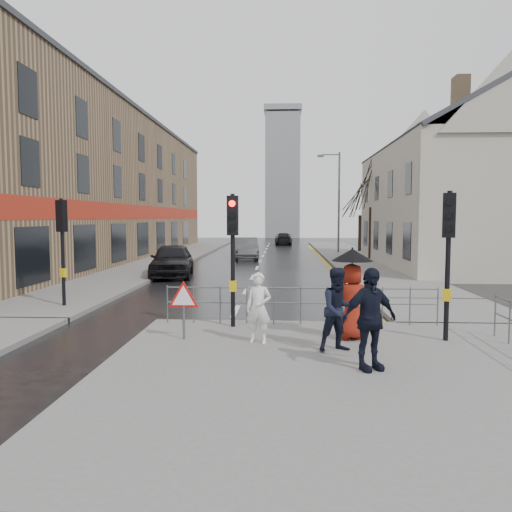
# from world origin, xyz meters

# --- Properties ---
(ground) EXTENTS (120.00, 120.00, 0.00)m
(ground) POSITION_xyz_m (0.00, 0.00, 0.00)
(ground) COLOR black
(ground) RESTS_ON ground
(near_pavement) EXTENTS (10.00, 9.00, 0.14)m
(near_pavement) POSITION_xyz_m (3.00, -3.50, 0.07)
(near_pavement) COLOR #605E5B
(near_pavement) RESTS_ON ground
(left_pavement) EXTENTS (4.00, 44.00, 0.14)m
(left_pavement) POSITION_xyz_m (-6.50, 23.00, 0.07)
(left_pavement) COLOR #605E5B
(left_pavement) RESTS_ON ground
(right_pavement) EXTENTS (4.00, 40.00, 0.14)m
(right_pavement) POSITION_xyz_m (6.50, 25.00, 0.07)
(right_pavement) COLOR #605E5B
(right_pavement) RESTS_ON ground
(pavement_bridge_right) EXTENTS (4.00, 4.20, 0.14)m
(pavement_bridge_right) POSITION_xyz_m (6.50, 3.00, 0.07)
(pavement_bridge_right) COLOR #605E5B
(pavement_bridge_right) RESTS_ON ground
(building_left_terrace) EXTENTS (8.00, 42.00, 10.00)m
(building_left_terrace) POSITION_xyz_m (-12.00, 22.00, 5.00)
(building_left_terrace) COLOR #8C7151
(building_left_terrace) RESTS_ON ground
(building_right_cream) EXTENTS (9.00, 16.40, 10.10)m
(building_right_cream) POSITION_xyz_m (12.00, 18.00, 4.78)
(building_right_cream) COLOR #B5AE9E
(building_right_cream) RESTS_ON ground
(church_tower) EXTENTS (5.00, 5.00, 18.00)m
(church_tower) POSITION_xyz_m (1.50, 62.00, 9.00)
(church_tower) COLOR gray
(church_tower) RESTS_ON ground
(traffic_signal_near_left) EXTENTS (0.28, 0.27, 3.40)m
(traffic_signal_near_left) POSITION_xyz_m (0.20, 0.20, 2.46)
(traffic_signal_near_left) COLOR black
(traffic_signal_near_left) RESTS_ON near_pavement
(traffic_signal_near_right) EXTENTS (0.34, 0.33, 3.40)m
(traffic_signal_near_right) POSITION_xyz_m (5.20, -1.00, 2.46)
(traffic_signal_near_right) COLOR black
(traffic_signal_near_right) RESTS_ON near_pavement
(traffic_signal_far_left) EXTENTS (0.34, 0.33, 3.40)m
(traffic_signal_far_left) POSITION_xyz_m (-5.50, 3.00, 2.46)
(traffic_signal_far_left) COLOR black
(traffic_signal_far_left) RESTS_ON left_pavement
(guard_railing_front) EXTENTS (7.14, 0.04, 1.00)m
(guard_railing_front) POSITION_xyz_m (1.95, 0.60, 0.86)
(guard_railing_front) COLOR #595B5E
(guard_railing_front) RESTS_ON near_pavement
(warning_sign) EXTENTS (0.80, 0.07, 1.35)m
(warning_sign) POSITION_xyz_m (-0.80, -1.21, 1.04)
(warning_sign) COLOR #595B5E
(warning_sign) RESTS_ON near_pavement
(street_lamp) EXTENTS (1.83, 0.25, 8.00)m
(street_lamp) POSITION_xyz_m (5.82, 28.00, 4.71)
(street_lamp) COLOR #595B5E
(street_lamp) RESTS_ON right_pavement
(tree_near) EXTENTS (2.40, 2.40, 6.58)m
(tree_near) POSITION_xyz_m (7.50, 22.00, 5.14)
(tree_near) COLOR black
(tree_near) RESTS_ON right_pavement
(tree_far) EXTENTS (2.40, 2.40, 5.64)m
(tree_far) POSITION_xyz_m (8.00, 30.00, 4.42)
(tree_far) COLOR black
(tree_far) RESTS_ON right_pavement
(pedestrian_a) EXTENTS (0.64, 0.49, 1.58)m
(pedestrian_a) POSITION_xyz_m (0.94, -1.44, 0.93)
(pedestrian_a) COLOR white
(pedestrian_a) RESTS_ON near_pavement
(pedestrian_b) EXTENTS (1.03, 0.92, 1.76)m
(pedestrian_b) POSITION_xyz_m (2.65, -2.04, 1.02)
(pedestrian_b) COLOR black
(pedestrian_b) RESTS_ON near_pavement
(pedestrian_with_umbrella) EXTENTS (0.97, 0.96, 2.09)m
(pedestrian_with_umbrella) POSITION_xyz_m (3.06, -1.00, 1.27)
(pedestrian_with_umbrella) COLOR maroon
(pedestrian_with_umbrella) RESTS_ON near_pavement
(pedestrian_d) EXTENTS (1.20, 0.87, 1.90)m
(pedestrian_d) POSITION_xyz_m (3.06, -3.31, 1.09)
(pedestrian_d) COLOR black
(pedestrian_d) RESTS_ON near_pavement
(car_parked) EXTENTS (2.55, 5.07, 1.66)m
(car_parked) POSITION_xyz_m (-4.00, 12.00, 0.83)
(car_parked) COLOR black
(car_parked) RESTS_ON ground
(car_mid) EXTENTS (2.11, 4.76, 1.52)m
(car_mid) POSITION_xyz_m (-1.10, 22.87, 0.76)
(car_mid) COLOR #424547
(car_mid) RESTS_ON ground
(car_far) EXTENTS (1.92, 4.44, 1.27)m
(car_far) POSITION_xyz_m (1.60, 41.69, 0.64)
(car_far) COLOR black
(car_far) RESTS_ON ground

